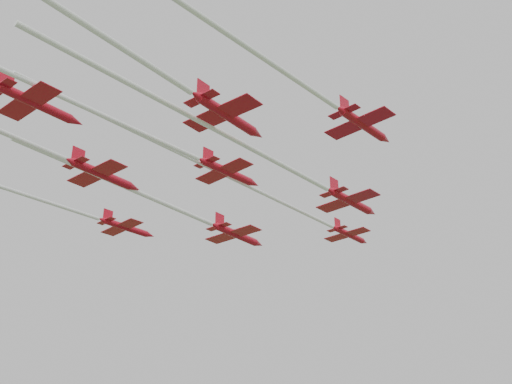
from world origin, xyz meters
The scene contains 7 objects.
jet_lead centered at (4.97, 1.53, 48.25)m, with size 16.28×64.72×2.35m.
jet_row2_left centered at (-8.14, -0.01, 47.67)m, with size 11.79×46.98×2.95m.
jet_row2_right centered at (11.88, -7.93, 47.36)m, with size 15.94×57.45×2.81m.
jet_row3_left centered at (-21.44, -12.78, 47.02)m, with size 13.59×43.01×2.44m.
jet_row3_mid centered at (1.13, -20.50, 48.09)m, with size 14.83×48.03×2.59m.
jet_row3_right centered at (21.58, -22.15, 48.02)m, with size 13.35×45.36×2.50m.
jet_row4_right centered at (9.11, -39.64, 47.67)m, with size 13.78×66.82×2.84m.
Camera 1 is at (45.15, -73.53, 9.24)m, focal length 45.00 mm.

